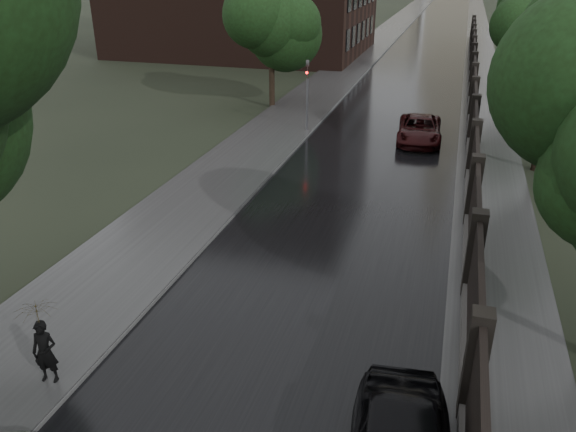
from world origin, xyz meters
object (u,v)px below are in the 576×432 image
Objects in this scene: traffic_light at (307,90)px; car_right_far at (420,129)px; pedestrian_umbrella at (38,320)px; tree_right_b at (556,61)px; tree_left_far at (271,24)px; tree_right_c at (523,20)px.

car_right_far is at bearing -0.32° from traffic_light.
tree_right_b is at bearing 45.56° from pedestrian_umbrella.
tree_left_far is at bearing 149.68° from car_right_far.
tree_left_far reaches higher than tree_right_b.
tree_right_b is at bearing -27.30° from tree_left_far.
traffic_light is 6.47m from car_right_far.
tree_right_b is at bearing -90.00° from tree_right_c.
tree_right_b is at bearing -31.43° from car_right_far.
tree_left_far is 18.45m from tree_right_c.
tree_left_far reaches higher than traffic_light.
tree_left_far is at bearing 152.70° from tree_right_b.
tree_left_far is 1.05× the size of tree_right_c.
tree_right_c is 2.84× the size of pedestrian_umbrella.
tree_left_far is 2.99× the size of pedestrian_umbrella.
tree_right_b is 2.84× the size of pedestrian_umbrella.
car_right_far is at bearing 61.65° from pedestrian_umbrella.
car_right_far is (-5.57, -15.04, -4.28)m from tree_right_c.
car_right_far is (6.23, -0.03, -1.73)m from traffic_light.
pedestrian_umbrella is at bearing -110.21° from car_right_far.
tree_right_c is at bearing 32.83° from tree_left_far.
tree_right_c is (15.50, 10.00, -0.29)m from tree_left_far.
tree_left_far is 6.84m from traffic_light.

